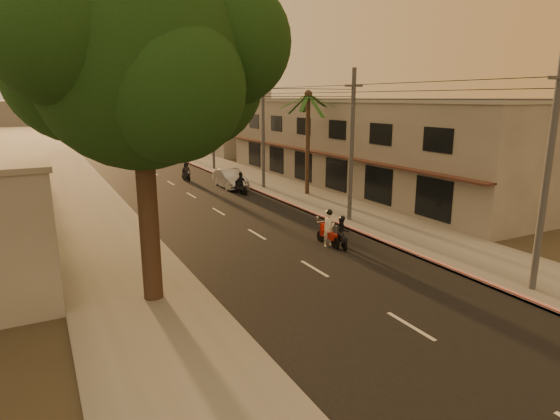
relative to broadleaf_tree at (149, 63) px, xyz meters
The scene contains 16 objects.
ground 10.96m from the broadleaf_tree, 17.97° to the right, with size 160.00×160.00×0.00m, color #383023.
road 20.84m from the broadleaf_tree, 69.68° to the left, with size 10.00×140.00×0.02m, color black.
sidewalk_right 24.26m from the broadleaf_tree, 51.68° to the left, with size 5.00×140.00×0.12m, color slate.
sidewalk_left 19.76m from the broadleaf_tree, 92.85° to the left, with size 5.00×140.00×0.12m, color slate.
curb_stripe 19.30m from the broadleaf_tree, 47.67° to the left, with size 0.20×60.00×0.20m, color red.
shophouse_row 26.41m from the broadleaf_tree, 37.63° to the left, with size 8.80×34.20×7.30m.
distant_tower 58.67m from the broadleaf_tree, 67.22° to the left, with size 12.10×12.10×28.00m.
broadleaf_tree is the anchor object (origin of this frame).
palm_tree 20.18m from the broadleaf_tree, 43.48° to the left, with size 5.00×5.00×8.20m.
utility_poles 22.06m from the broadleaf_tree, 54.34° to the left, with size 1.20×48.26×9.00m.
filler_right 47.87m from the broadleaf_tree, 64.31° to the left, with size 8.00×14.00×6.00m, color #9F9A8F.
scooter_red 12.03m from the broadleaf_tree, 14.66° to the left, with size 0.73×1.95×1.92m.
scooter_mid_a 12.28m from the broadleaf_tree, 10.62° to the left, with size 1.11×1.65×1.67m.
scooter_mid_b 20.81m from the broadleaf_tree, 58.32° to the left, with size 1.14×1.80×1.78m.
scooter_far_a 26.95m from the broadleaf_tree, 71.46° to the left, with size 0.93×1.85×1.82m.
parked_car 23.44m from the broadleaf_tree, 61.69° to the left, with size 1.75×4.73×1.55m, color #A4A6AC.
Camera 1 is at (-10.34, -14.45, 7.31)m, focal length 30.00 mm.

